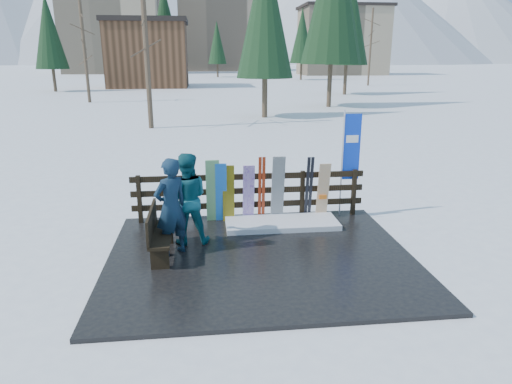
{
  "coord_description": "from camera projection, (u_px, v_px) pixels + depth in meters",
  "views": [
    {
      "loc": [
        -1.03,
        -8.27,
        3.87
      ],
      "look_at": [
        0.02,
        1.0,
        1.1
      ],
      "focal_mm": 32.0,
      "sensor_mm": 36.0,
      "label": 1
    }
  ],
  "objects": [
    {
      "name": "ski_pair_b",
      "position": [
        309.0,
        188.0,
        10.96
      ],
      "size": [
        0.17,
        0.24,
        1.55
      ],
      "color": "black",
      "rests_on": "deck"
    },
    {
      "name": "snowboard_4",
      "position": [
        278.0,
        188.0,
        10.8
      ],
      "size": [
        0.3,
        0.31,
        1.6
      ],
      "primitive_type": "cube",
      "rotation": [
        0.18,
        0.0,
        0.0
      ],
      "color": "black",
      "rests_on": "deck"
    },
    {
      "name": "fence",
      "position": [
        249.0,
        192.0,
        10.98
      ],
      "size": [
        5.6,
        0.1,
        1.15
      ],
      "color": "black",
      "rests_on": "deck"
    },
    {
      "name": "ground",
      "position": [
        260.0,
        259.0,
        9.09
      ],
      "size": [
        700.0,
        700.0,
        0.0
      ],
      "primitive_type": "plane",
      "color": "white",
      "rests_on": "ground"
    },
    {
      "name": "snowboard_1",
      "position": [
        213.0,
        191.0,
        10.64
      ],
      "size": [
        0.31,
        0.37,
        1.56
      ],
      "primitive_type": "cube",
      "rotation": [
        0.22,
        0.0,
        0.0
      ],
      "color": "silver",
      "rests_on": "deck"
    },
    {
      "name": "bench",
      "position": [
        158.0,
        231.0,
        8.91
      ],
      "size": [
        0.41,
        1.5,
        0.97
      ],
      "color": "black",
      "rests_on": "deck"
    },
    {
      "name": "snowboard_0",
      "position": [
        221.0,
        193.0,
        10.67
      ],
      "size": [
        0.26,
        0.34,
        1.47
      ],
      "primitive_type": "cube",
      "rotation": [
        0.21,
        0.0,
        0.0
      ],
      "color": "#267EF4",
      "rests_on": "deck"
    },
    {
      "name": "resort_buildings",
      "position": [
        209.0,
        33.0,
        116.32
      ],
      "size": [
        73.0,
        87.6,
        22.6
      ],
      "color": "tan",
      "rests_on": "ground"
    },
    {
      "name": "trees",
      "position": [
        243.0,
        39.0,
        54.24
      ],
      "size": [
        41.96,
        68.95,
        13.3
      ],
      "color": "#382B1E",
      "rests_on": "ground"
    },
    {
      "name": "person_front",
      "position": [
        171.0,
        207.0,
        8.89
      ],
      "size": [
        0.85,
        0.8,
        1.96
      ],
      "primitive_type": "imported",
      "rotation": [
        0.0,
        0.0,
        3.78
      ],
      "color": "#163446",
      "rests_on": "deck"
    },
    {
      "name": "snowboard_3",
      "position": [
        249.0,
        193.0,
        10.75
      ],
      "size": [
        0.27,
        0.32,
        1.41
      ],
      "primitive_type": "cube",
      "rotation": [
        0.21,
        0.0,
        0.0
      ],
      "color": "white",
      "rests_on": "deck"
    },
    {
      "name": "person_back",
      "position": [
        186.0,
        199.0,
        9.45
      ],
      "size": [
        0.96,
        0.76,
        1.93
      ],
      "primitive_type": "imported",
      "rotation": [
        0.0,
        0.0,
        3.17
      ],
      "color": "#155765",
      "rests_on": "deck"
    },
    {
      "name": "snow_patch",
      "position": [
        282.0,
        223.0,
        10.65
      ],
      "size": [
        2.61,
        1.0,
        0.12
      ],
      "primitive_type": "cube",
      "color": "white",
      "rests_on": "deck"
    },
    {
      "name": "ski_pair_a",
      "position": [
        262.0,
        189.0,
        10.83
      ],
      "size": [
        0.16,
        0.18,
        1.57
      ],
      "color": "#9F2D13",
      "rests_on": "deck"
    },
    {
      "name": "rental_flag",
      "position": [
        349.0,
        151.0,
        11.02
      ],
      "size": [
        0.45,
        0.04,
        2.6
      ],
      "color": "silver",
      "rests_on": "deck"
    },
    {
      "name": "snowboard_5",
      "position": [
        323.0,
        191.0,
        10.95
      ],
      "size": [
        0.28,
        0.28,
        1.4
      ],
      "primitive_type": "cube",
      "rotation": [
        0.18,
        0.0,
        0.0
      ],
      "color": "silver",
      "rests_on": "deck"
    },
    {
      "name": "deck",
      "position": [
        260.0,
        257.0,
        9.08
      ],
      "size": [
        6.0,
        5.0,
        0.08
      ],
      "primitive_type": "cube",
      "color": "black",
      "rests_on": "ground"
    },
    {
      "name": "snowboard_2",
      "position": [
        229.0,
        194.0,
        10.7
      ],
      "size": [
        0.27,
        0.2,
        1.41
      ],
      "primitive_type": "cube",
      "rotation": [
        0.13,
        0.0,
        0.0
      ],
      "color": "yellow",
      "rests_on": "deck"
    }
  ]
}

